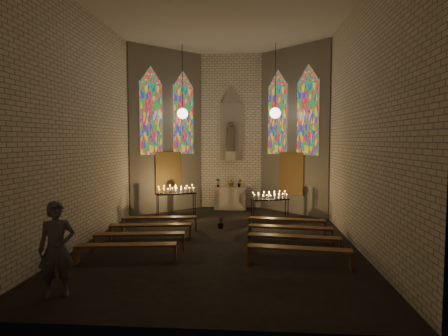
{
  "coord_description": "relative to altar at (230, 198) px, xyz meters",
  "views": [
    {
      "loc": [
        1.04,
        -12.3,
        3.1
      ],
      "look_at": [
        0.04,
        1.14,
        2.16
      ],
      "focal_mm": 32.0,
      "sensor_mm": 36.0,
      "label": 1
    }
  ],
  "objects": [
    {
      "name": "aisle_flower_pot",
      "position": [
        -0.11,
        -3.95,
        -0.29
      ],
      "size": [
        0.3,
        0.3,
        0.41
      ],
      "primitive_type": "imported",
      "rotation": [
        0.0,
        0.0,
        -0.39
      ],
      "color": "#4C723F",
      "rests_on": "ground"
    },
    {
      "name": "pew_left_2",
      "position": [
        -2.16,
        -6.87,
        -0.11
      ],
      "size": [
        2.55,
        0.69,
        0.48
      ],
      "rotation": [
        0.0,
        0.0,
        0.14
      ],
      "color": "brown",
      "rests_on": "ground"
    },
    {
      "name": "flower_vase_right",
      "position": [
        0.41,
        0.03,
        0.68
      ],
      "size": [
        0.23,
        0.2,
        0.36
      ],
      "primitive_type": "imported",
      "rotation": [
        0.0,
        0.0,
        -0.2
      ],
      "color": "#4C723F",
      "rests_on": "altar"
    },
    {
      "name": "pew_right_1",
      "position": [
        2.16,
        -5.67,
        -0.11
      ],
      "size": [
        2.55,
        0.69,
        0.48
      ],
      "rotation": [
        0.0,
        0.0,
        -0.14
      ],
      "color": "brown",
      "rests_on": "ground"
    },
    {
      "name": "pew_right_2",
      "position": [
        2.16,
        -6.87,
        -0.11
      ],
      "size": [
        2.55,
        0.69,
        0.48
      ],
      "rotation": [
        0.0,
        0.0,
        -0.14
      ],
      "color": "brown",
      "rests_on": "ground"
    },
    {
      "name": "floor",
      "position": [
        0.0,
        -5.45,
        -0.5
      ],
      "size": [
        12.0,
        12.0,
        0.0
      ],
      "primitive_type": "plane",
      "color": "black",
      "rests_on": "ground"
    },
    {
      "name": "pew_left_1",
      "position": [
        -2.16,
        -5.67,
        -0.11
      ],
      "size": [
        2.55,
        0.69,
        0.48
      ],
      "rotation": [
        0.0,
        0.0,
        0.14
      ],
      "color": "brown",
      "rests_on": "ground"
    },
    {
      "name": "votive_stand_left",
      "position": [
        -2.1,
        -1.85,
        0.52
      ],
      "size": [
        1.63,
        0.99,
        1.19
      ],
      "rotation": [
        0.0,
        0.0,
        0.41
      ],
      "color": "black",
      "rests_on": "ground"
    },
    {
      "name": "pew_left_0",
      "position": [
        -2.16,
        -4.47,
        -0.11
      ],
      "size": [
        2.55,
        0.69,
        0.48
      ],
      "rotation": [
        0.0,
        0.0,
        0.14
      ],
      "color": "brown",
      "rests_on": "ground"
    },
    {
      "name": "flower_vase_center",
      "position": [
        0.04,
        0.09,
        0.7
      ],
      "size": [
        0.43,
        0.39,
        0.39
      ],
      "primitive_type": "imported",
      "rotation": [
        0.0,
        0.0,
        -0.28
      ],
      "color": "#4C723F",
      "rests_on": "altar"
    },
    {
      "name": "votive_stand_right",
      "position": [
        1.66,
        -2.64,
        0.43
      ],
      "size": [
        1.51,
        0.79,
        1.08
      ],
      "rotation": [
        0.0,
        0.0,
        0.32
      ],
      "color": "black",
      "rests_on": "ground"
    },
    {
      "name": "altar",
      "position": [
        0.0,
        0.0,
        0.0
      ],
      "size": [
        1.4,
        0.6,
        1.0
      ],
      "primitive_type": "cube",
      "color": "beige",
      "rests_on": "ground"
    },
    {
      "name": "room",
      "position": [
        -0.0,
        -2.08,
        3.22
      ],
      "size": [
        8.22,
        12.43,
        7.0
      ],
      "color": "beige",
      "rests_on": "ground"
    },
    {
      "name": "pew_right_0",
      "position": [
        2.16,
        -4.47,
        -0.11
      ],
      "size": [
        2.55,
        0.69,
        0.48
      ],
      "rotation": [
        0.0,
        0.0,
        -0.14
      ],
      "color": "brown",
      "rests_on": "ground"
    },
    {
      "name": "flower_vase_left",
      "position": [
        -0.55,
        -0.06,
        0.7
      ],
      "size": [
        0.25,
        0.21,
        0.4
      ],
      "primitive_type": "imported",
      "rotation": [
        0.0,
        0.0,
        0.39
      ],
      "color": "#4C723F",
      "rests_on": "altar"
    },
    {
      "name": "visitor",
      "position": [
        -2.84,
        -10.28,
        0.45
      ],
      "size": [
        0.81,
        0.67,
        1.9
      ],
      "primitive_type": "imported",
      "rotation": [
        0.0,
        0.0,
        0.36
      ],
      "color": "#464750",
      "rests_on": "ground"
    },
    {
      "name": "pew_left_3",
      "position": [
        -2.16,
        -8.07,
        -0.11
      ],
      "size": [
        2.55,
        0.69,
        0.48
      ],
      "rotation": [
        0.0,
        0.0,
        0.14
      ],
      "color": "brown",
      "rests_on": "ground"
    },
    {
      "name": "pew_right_3",
      "position": [
        2.16,
        -8.07,
        -0.11
      ],
      "size": [
        2.55,
        0.69,
        0.48
      ],
      "rotation": [
        0.0,
        0.0,
        -0.14
      ],
      "color": "brown",
      "rests_on": "ground"
    }
  ]
}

